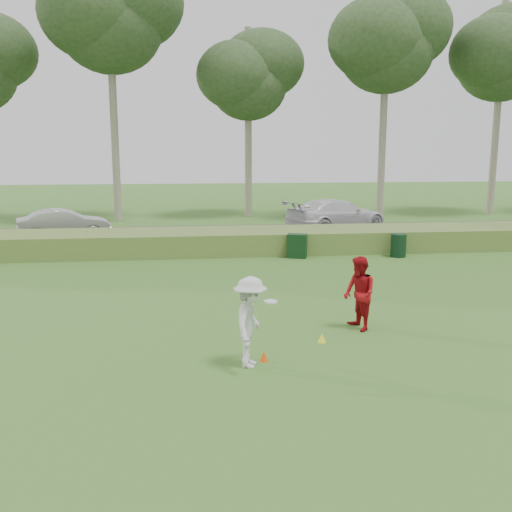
{
  "coord_description": "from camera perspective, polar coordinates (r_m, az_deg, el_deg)",
  "views": [
    {
      "loc": [
        -1.9,
        -11.67,
        4.28
      ],
      "look_at": [
        0.0,
        4.0,
        1.3
      ],
      "focal_mm": 40.0,
      "sensor_mm": 36.0,
      "label": 1
    }
  ],
  "objects": [
    {
      "name": "tree_5",
      "position": [
        36.7,
        12.92,
        20.15
      ],
      "size": [
        7.28,
        7.28,
        14.0
      ],
      "color": "gray",
      "rests_on": "ground"
    },
    {
      "name": "tree_4",
      "position": [
        36.63,
        -0.79,
        17.46
      ],
      "size": [
        6.24,
        6.24,
        11.5
      ],
      "color": "gray",
      "rests_on": "ground"
    },
    {
      "name": "car_right",
      "position": [
        30.2,
        8.05,
        4.12
      ],
      "size": [
        6.08,
        4.39,
        1.63
      ],
      "primitive_type": "imported",
      "rotation": [
        0.0,
        0.0,
        1.99
      ],
      "color": "silver",
      "rests_on": "park_road"
    },
    {
      "name": "tree_3",
      "position": [
        35.67,
        -14.46,
        22.22
      ],
      "size": [
        7.8,
        7.8,
        15.5
      ],
      "color": "gray",
      "rests_on": "ground"
    },
    {
      "name": "park_road",
      "position": [
        29.04,
        -3.09,
        2.27
      ],
      "size": [
        80.0,
        6.0,
        0.06
      ],
      "primitive_type": "cube",
      "color": "#2D2D2D",
      "rests_on": "ground"
    },
    {
      "name": "cone_orange",
      "position": [
        11.83,
        0.8,
        -9.98
      ],
      "size": [
        0.19,
        0.19,
        0.21
      ],
      "primitive_type": "cone",
      "color": "#E04D0B",
      "rests_on": "ground"
    },
    {
      "name": "cone_yellow",
      "position": [
        13.0,
        6.6,
        -8.13
      ],
      "size": [
        0.18,
        0.18,
        0.2
      ],
      "primitive_type": "cone",
      "color": "yellow",
      "rests_on": "ground"
    },
    {
      "name": "player_red",
      "position": [
        13.79,
        10.29,
        -3.72
      ],
      "size": [
        0.84,
        0.99,
        1.78
      ],
      "primitive_type": "imported",
      "rotation": [
        0.0,
        0.0,
        -1.35
      ],
      "color": "#9F0D14",
      "rests_on": "ground"
    },
    {
      "name": "ground",
      "position": [
        12.57,
        2.22,
        -9.22
      ],
      "size": [
        120.0,
        120.0,
        0.0
      ],
      "primitive_type": "plane",
      "color": "#316321",
      "rests_on": "ground"
    },
    {
      "name": "car_mid",
      "position": [
        28.57,
        -18.61,
        3.06
      ],
      "size": [
        4.5,
        2.59,
        1.4
      ],
      "primitive_type": "imported",
      "rotation": [
        0.0,
        0.0,
        1.85
      ],
      "color": "#B5B6B9",
      "rests_on": "park_road"
    },
    {
      "name": "utility_cabinet",
      "position": [
        22.68,
        4.13,
        1.01
      ],
      "size": [
        0.88,
        0.7,
        0.95
      ],
      "primitive_type": "cube",
      "rotation": [
        0.0,
        0.0,
        -0.33
      ],
      "color": "black",
      "rests_on": "ground"
    },
    {
      "name": "tree_6",
      "position": [
        41.08,
        23.35,
        18.0
      ],
      "size": [
        7.02,
        7.02,
        13.5
      ],
      "color": "gray",
      "rests_on": "ground"
    },
    {
      "name": "trash_bin",
      "position": [
        23.53,
        14.05,
        1.03
      ],
      "size": [
        0.8,
        0.8,
        0.93
      ],
      "primitive_type": "cylinder",
      "rotation": [
        0.0,
        0.0,
        0.38
      ],
      "color": "black",
      "rests_on": "ground"
    },
    {
      "name": "player_white",
      "position": [
        11.31,
        -0.56,
        -6.63
      ],
      "size": [
        1.03,
        1.33,
        1.82
      ],
      "rotation": [
        0.0,
        0.0,
        1.27
      ],
      "color": "silver",
      "rests_on": "ground"
    },
    {
      "name": "reed_strip",
      "position": [
        24.05,
        -2.29,
        1.52
      ],
      "size": [
        80.0,
        3.0,
        0.9
      ],
      "primitive_type": "cube",
      "color": "#51702D",
      "rests_on": "ground"
    }
  ]
}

